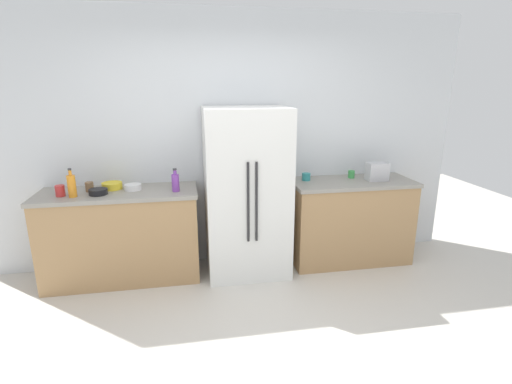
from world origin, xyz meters
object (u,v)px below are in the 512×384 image
Objects in this scene: bowl_b at (98,192)px; bowl_c at (112,186)px; cup_b at (89,187)px; cup_d at (60,191)px; cup_c at (351,174)px; bottle_b at (72,186)px; cup_a at (306,177)px; bottle_a at (175,182)px; refrigerator at (247,193)px; bowl_a at (133,187)px; toaster at (377,172)px.

bowl_b is 0.21m from bowl_c.
cup_d reaches higher than cup_b.
cup_c is 0.79× the size of cup_d.
bottle_b reaches higher than cup_c.
cup_a is at bearing -0.14° from bowl_c.
cup_a is 0.47× the size of bowl_c.
bottle_a is 0.84× the size of bottle_b.
bowl_a is (-1.13, 0.09, 0.09)m from refrigerator.
bowl_a is (-2.35, -0.09, -0.01)m from cup_c.
refrigerator is at bearing 2.50° from bottle_b.
refrigerator is 1.44m from bowl_b.
cup_b reaches higher than cup_a.
toaster is 2.79m from bowl_c.
cup_c is at bearing 4.94° from bottle_b.
bottle_a is 1.41m from cup_a.
bowl_c is at bearing 162.00° from bottle_a.
bottle_a is 2.45× the size of cup_b.
toaster is 2.15m from bottle_a.
cup_a is (1.39, 0.20, -0.05)m from bottle_a.
bowl_b is (-2.88, -0.05, -0.07)m from toaster.
bowl_c is at bearing 15.83° from cup_b.
cup_b reaches higher than bowl_b.
bowl_c is (-2.78, 0.14, -0.06)m from toaster.
cup_b is 0.56× the size of bowl_a.
bottle_b is 1.38× the size of bowl_c.
toaster is (1.44, 0.02, 0.16)m from refrigerator.
bottle_b reaches higher than toaster.
cup_c reaches higher than bowl_b.
cup_b is (0.11, 0.18, -0.06)m from bottle_b.
refrigerator is 1.78m from cup_d.
cup_b is at bearing 178.39° from toaster.
bowl_b is (-2.66, -0.21, -0.01)m from cup_c.
cup_c is 0.48× the size of bowl_b.
cup_d is 0.47m from bowl_c.
cup_a is 2.47m from cup_d.
bottle_a reaches higher than cup_b.
bowl_c is (-2.56, -0.02, -0.01)m from cup_c.
bottle_a is (-2.15, -0.06, -0.00)m from toaster.
cup_a is at bearing 4.99° from bowl_b.
bottle_b is at bearing -178.30° from toaster.
bottle_a is at bearing -17.25° from bowl_a.
cup_b is at bearing -164.17° from bowl_c.
cup_a is 0.56× the size of bowl_a.
bowl_a is 0.22m from bowl_c.
bottle_a reaches higher than bowl_a.
cup_d is at bearing -170.18° from bowl_a.
bottle_b is (-1.65, -0.07, 0.17)m from refrigerator.
cup_b is 0.21m from bowl_c.
toaster is at bearing 0.79° from cup_d.
bottle_b reaches higher than cup_a.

